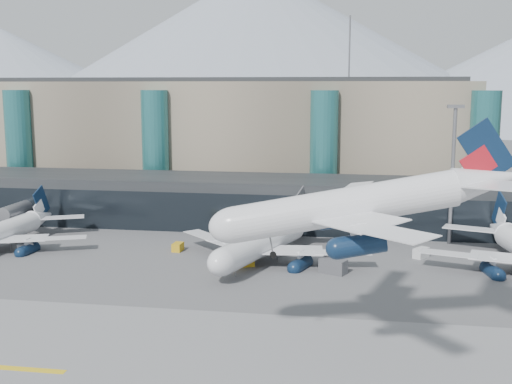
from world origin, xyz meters
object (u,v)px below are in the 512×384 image
(lightmast_mid, at_px, (453,166))
(veh_c, at_px, (333,266))
(veh_g, at_px, (348,251))
(jet_parked_left, at_px, (6,225))
(veh_d, at_px, (421,253))
(veh_a, at_px, (25,248))
(veh_h, at_px, (241,259))
(jet_parked_mid, at_px, (272,232))
(veh_b, at_px, (178,247))
(hero_jet, at_px, (375,193))

(lightmast_mid, distance_m, veh_c, 33.67)
(veh_g, bearing_deg, lightmast_mid, 99.30)
(jet_parked_left, bearing_deg, veh_d, -82.28)
(jet_parked_left, bearing_deg, veh_a, -116.27)
(veh_h, bearing_deg, veh_a, 154.80)
(jet_parked_left, relative_size, jet_parked_mid, 0.90)
(lightmast_mid, distance_m, veh_a, 78.21)
(veh_b, bearing_deg, veh_g, -82.14)
(veh_b, bearing_deg, veh_a, 104.68)
(veh_c, bearing_deg, veh_a, -159.97)
(veh_a, height_order, veh_h, veh_h)
(lightmast_mid, bearing_deg, veh_d, -117.99)
(veh_b, relative_size, veh_c, 0.61)
(veh_d, relative_size, veh_g, 1.18)
(veh_b, relative_size, veh_g, 1.00)
(veh_b, height_order, veh_d, veh_d)
(jet_parked_left, distance_m, veh_b, 31.76)
(veh_a, bearing_deg, veh_g, -24.25)
(veh_c, relative_size, veh_g, 1.63)
(veh_g, bearing_deg, hero_jet, -18.47)
(veh_c, distance_m, veh_d, 18.54)
(jet_parked_mid, bearing_deg, veh_d, -62.53)
(veh_d, bearing_deg, jet_parked_left, 128.92)
(veh_g, relative_size, veh_h, 0.61)
(hero_jet, relative_size, jet_parked_left, 1.02)
(lightmast_mid, distance_m, veh_g, 25.83)
(veh_a, bearing_deg, lightmast_mid, -17.29)
(veh_d, bearing_deg, veh_a, 131.69)
(jet_parked_mid, distance_m, veh_a, 43.73)
(hero_jet, relative_size, veh_a, 12.48)
(jet_parked_mid, bearing_deg, jet_parked_left, 108.34)
(veh_d, bearing_deg, jet_parked_mid, 134.91)
(veh_a, xyz_separation_m, veh_g, (56.19, 6.99, -0.03))
(lightmast_mid, xyz_separation_m, veh_h, (-35.46, -21.39, -13.28))
(jet_parked_mid, distance_m, veh_g, 13.84)
(jet_parked_mid, relative_size, veh_g, 14.77)
(hero_jet, bearing_deg, jet_parked_mid, 103.40)
(jet_parked_mid, height_order, veh_d, jet_parked_mid)
(jet_parked_left, height_order, jet_parked_mid, jet_parked_mid)
(veh_a, distance_m, veh_c, 54.39)
(veh_h, bearing_deg, hero_jet, -79.19)
(jet_parked_mid, bearing_deg, veh_g, -54.87)
(veh_a, height_order, veh_b, veh_a)
(veh_c, xyz_separation_m, veh_d, (14.39, 11.69, -0.29))
(jet_parked_mid, relative_size, veh_h, 9.01)
(hero_jet, xyz_separation_m, veh_h, (-20.29, 32.35, -16.71))
(veh_h, bearing_deg, veh_b, 127.86)
(lightmast_mid, bearing_deg, veh_b, -164.14)
(lightmast_mid, xyz_separation_m, jet_parked_mid, (-31.25, -15.57, -9.91))
(lightmast_mid, height_order, jet_parked_left, lightmast_mid)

